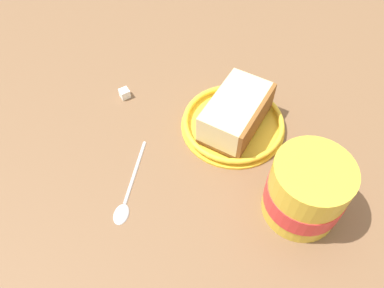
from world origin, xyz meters
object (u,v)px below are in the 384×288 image
Objects in this scene: small_plate at (233,123)px; sugar_cube at (125,93)px; cake_slice at (236,113)px; teaspoon at (126,197)px; tea_mug at (307,190)px.

sugar_cube is at bearing -90.41° from small_plate.
cake_slice reaches higher than teaspoon.
tea_mug is 0.88× the size of teaspoon.
small_plate is 1.23× the size of cake_slice.
small_plate is 2.58cm from cake_slice.
sugar_cube is (-0.13, -18.23, -0.07)cm from small_plate.
cake_slice is at bearing -131.23° from tea_mug.
tea_mug is at bearing 106.58° from teaspoon.
tea_mug reaches higher than teaspoon.
tea_mug is 8.09× the size of sugar_cube.
small_plate is at bearing 149.70° from teaspoon.
small_plate is 1.17× the size of teaspoon.
cake_slice is 1.08× the size of tea_mug.
teaspoon is 9.21× the size of sugar_cube.
small_plate reaches higher than sugar_cube.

